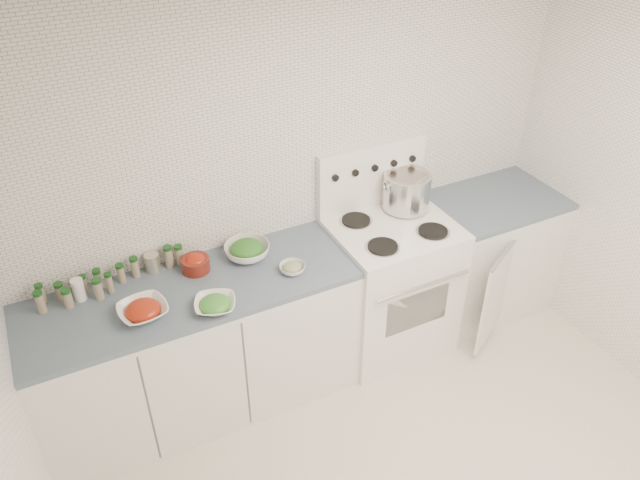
{
  "coord_description": "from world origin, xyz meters",
  "views": [
    {
      "loc": [
        -1.38,
        -1.49,
        3.07
      ],
      "look_at": [
        -0.05,
        1.14,
        1.02
      ],
      "focal_mm": 35.0,
      "sensor_mm": 36.0,
      "label": 1
    }
  ],
  "objects": [
    {
      "name": "tin_can",
      "position": [
        -0.96,
        1.45,
        0.95
      ],
      "size": [
        0.11,
        0.11,
        0.11
      ],
      "primitive_type": "cylinder",
      "rotation": [
        0.0,
        0.0,
        0.34
      ],
      "color": "#B5AF99",
      "rests_on": "counter_left"
    },
    {
      "name": "counter_left",
      "position": [
        -0.82,
        1.19,
        0.45
      ],
      "size": [
        1.85,
        0.62,
        0.9
      ],
      "color": "white",
      "rests_on": "ground"
    },
    {
      "name": "bowl_zucchini",
      "position": [
        -0.26,
        1.08,
        0.93
      ],
      "size": [
        0.19,
        0.19,
        0.06
      ],
      "color": "white",
      "rests_on": "counter_left"
    },
    {
      "name": "room_walls",
      "position": [
        0.0,
        0.0,
        1.56
      ],
      "size": [
        3.54,
        3.04,
        2.52
      ],
      "color": "white",
      "rests_on": "ground"
    },
    {
      "name": "bowl_pepper",
      "position": [
        -0.74,
        1.34,
        0.95
      ],
      "size": [
        0.16,
        0.16,
        0.1
      ],
      "color": "#601910",
      "rests_on": "counter_left"
    },
    {
      "name": "stock_pot",
      "position": [
        0.66,
        1.33,
        1.07
      ],
      "size": [
        0.33,
        0.3,
        0.23
      ],
      "rotation": [
        0.0,
        0.0,
        0.4
      ],
      "color": "silver",
      "rests_on": "stove"
    },
    {
      "name": "salt_canister",
      "position": [
        -1.37,
        1.38,
        0.96
      ],
      "size": [
        0.08,
        0.08,
        0.13
      ],
      "primitive_type": "cylinder",
      "rotation": [
        0.0,
        0.0,
        0.37
      ],
      "color": "white",
      "rests_on": "counter_left"
    },
    {
      "name": "counter_right",
      "position": [
        1.3,
        1.19,
        0.45
      ],
      "size": [
        0.89,
        0.82,
        0.9
      ],
      "color": "white",
      "rests_on": "ground"
    },
    {
      "name": "bowl_tomato",
      "position": [
        -1.1,
        1.09,
        0.94
      ],
      "size": [
        0.27,
        0.27,
        0.08
      ],
      "color": "white",
      "rests_on": "counter_left"
    },
    {
      "name": "stove",
      "position": [
        0.48,
        1.19,
        0.5
      ],
      "size": [
        0.76,
        0.7,
        1.36
      ],
      "color": "white",
      "rests_on": "ground"
    },
    {
      "name": "bowl_broccoli",
      "position": [
        -0.43,
        1.33,
        0.95
      ],
      "size": [
        0.35,
        0.35,
        0.11
      ],
      "color": "white",
      "rests_on": "counter_left"
    },
    {
      "name": "spice_cluster",
      "position": [
        -1.24,
        1.4,
        0.96
      ],
      "size": [
        0.81,
        0.16,
        0.14
      ],
      "color": "gray",
      "rests_on": "counter_left"
    },
    {
      "name": "bowl_snowpea",
      "position": [
        -0.75,
        0.97,
        0.93
      ],
      "size": [
        0.28,
        0.28,
        0.07
      ],
      "color": "white",
      "rests_on": "counter_left"
    }
  ]
}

